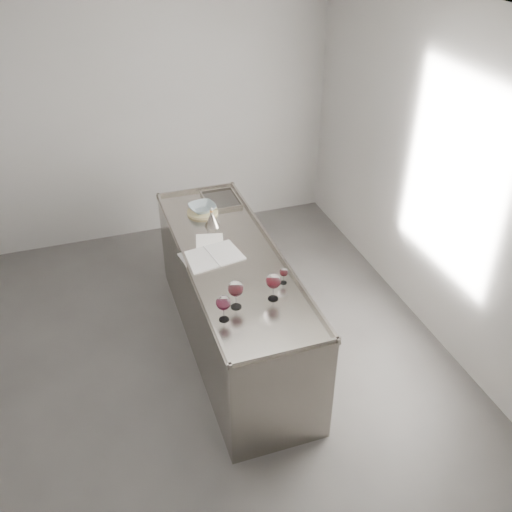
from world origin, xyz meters
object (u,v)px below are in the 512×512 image
object	(u,v)px
wine_glass_small	(284,273)
notebook	(212,256)
counter	(233,302)
wine_glass_middle	(236,289)
ceramic_bowl	(202,208)
wine_funnel	(212,220)
wine_glass_left	(223,303)
wine_glass_right	(273,282)

from	to	relation	value
wine_glass_small	notebook	size ratio (longest dim) A/B	0.26
counter	wine_glass_small	xyz separation A→B (m)	(0.26, -0.48, 0.56)
counter	wine_glass_middle	bearing A→B (deg)	-103.77
notebook	ceramic_bowl	distance (m)	0.74
notebook	wine_funnel	xyz separation A→B (m)	(0.13, 0.47, 0.05)
counter	wine_funnel	bearing A→B (deg)	92.75
wine_glass_middle	wine_funnel	size ratio (longest dim) A/B	1.14
wine_glass_middle	wine_glass_left	bearing A→B (deg)	-138.42
counter	wine_glass_right	world-z (taller)	wine_glass_right
wine_glass_left	wine_glass_small	xyz separation A→B (m)	(0.54, 0.27, -0.05)
wine_glass_left	wine_glass_small	bearing A→B (deg)	26.39
wine_glass_middle	wine_glass_right	bearing A→B (deg)	0.90
wine_glass_left	wine_funnel	distance (m)	1.27
wine_glass_middle	wine_funnel	xyz separation A→B (m)	(0.13, 1.14, -0.10)
counter	notebook	xyz separation A→B (m)	(-0.16, 0.03, 0.47)
counter	wine_glass_right	size ratio (longest dim) A/B	11.29
wine_glass_left	notebook	bearing A→B (deg)	81.14
notebook	wine_funnel	world-z (taller)	wine_funnel
ceramic_bowl	wine_glass_left	bearing A→B (deg)	-98.70
wine_glass_small	notebook	bearing A→B (deg)	129.60
wine_funnel	wine_glass_small	bearing A→B (deg)	-73.67
wine_glass_small	wine_funnel	xyz separation A→B (m)	(-0.29, 0.98, -0.03)
counter	notebook	bearing A→B (deg)	169.94
wine_glass_right	wine_glass_small	xyz separation A→B (m)	(0.14, 0.16, -0.06)
counter	wine_glass_right	bearing A→B (deg)	-79.05
wine_glass_left	notebook	size ratio (longest dim) A/B	0.39
wine_glass_left	wine_funnel	world-z (taller)	wine_glass_left
counter	wine_glass_small	distance (m)	0.78
notebook	wine_glass_left	bearing A→B (deg)	-108.21
ceramic_bowl	wine_funnel	bearing A→B (deg)	-85.08
wine_glass_left	wine_glass_small	distance (m)	0.60
wine_glass_small	wine_glass_middle	bearing A→B (deg)	-158.94
wine_glass_middle	wine_glass_right	world-z (taller)	wine_glass_middle
counter	ceramic_bowl	xyz separation A→B (m)	(-0.05, 0.75, 0.52)
wine_glass_left	ceramic_bowl	distance (m)	1.52
wine_glass_middle	wine_glass_small	world-z (taller)	wine_glass_middle
wine_glass_left	wine_glass_middle	bearing A→B (deg)	41.58
wine_glass_right	wine_funnel	xyz separation A→B (m)	(-0.15, 1.13, -0.09)
wine_glass_small	ceramic_bowl	world-z (taller)	wine_glass_small
notebook	wine_funnel	bearing A→B (deg)	65.15
ceramic_bowl	wine_glass_right	bearing A→B (deg)	-83.08
wine_glass_right	ceramic_bowl	world-z (taller)	wine_glass_right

